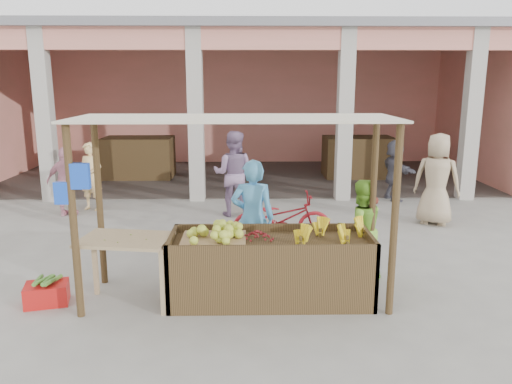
{
  "coord_description": "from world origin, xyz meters",
  "views": [
    {
      "loc": [
        0.2,
        -6.13,
        2.83
      ],
      "look_at": [
        0.33,
        1.2,
        1.18
      ],
      "focal_mm": 35.0,
      "sensor_mm": 36.0,
      "label": 1
    }
  ],
  "objects_px": {
    "motorcycle": "(282,218)",
    "red_crate": "(47,294)",
    "fruit_stall": "(271,270)",
    "vendor_blue": "(253,214)",
    "side_table": "(126,249)",
    "vendor_green": "(360,227)"
  },
  "relations": [
    {
      "from": "vendor_blue",
      "to": "motorcycle",
      "type": "distance_m",
      "value": 1.58
    },
    {
      "from": "vendor_green",
      "to": "vendor_blue",
      "type": "bearing_deg",
      "value": -14.82
    },
    {
      "from": "side_table",
      "to": "motorcycle",
      "type": "distance_m",
      "value": 3.22
    },
    {
      "from": "side_table",
      "to": "vendor_green",
      "type": "relative_size",
      "value": 0.78
    },
    {
      "from": "vendor_blue",
      "to": "motorcycle",
      "type": "relative_size",
      "value": 1.01
    },
    {
      "from": "fruit_stall",
      "to": "side_table",
      "type": "relative_size",
      "value": 2.17
    },
    {
      "from": "red_crate",
      "to": "vendor_green",
      "type": "relative_size",
      "value": 0.34
    },
    {
      "from": "side_table",
      "to": "motorcycle",
      "type": "bearing_deg",
      "value": 56.35
    },
    {
      "from": "fruit_stall",
      "to": "vendor_green",
      "type": "height_order",
      "value": "vendor_green"
    },
    {
      "from": "vendor_blue",
      "to": "side_table",
      "type": "bearing_deg",
      "value": 35.74
    },
    {
      "from": "fruit_stall",
      "to": "vendor_blue",
      "type": "xyz_separation_m",
      "value": [
        -0.23,
        0.86,
        0.53
      ]
    },
    {
      "from": "fruit_stall",
      "to": "red_crate",
      "type": "distance_m",
      "value": 2.91
    },
    {
      "from": "motorcycle",
      "to": "red_crate",
      "type": "bearing_deg",
      "value": 123.88
    },
    {
      "from": "vendor_green",
      "to": "motorcycle",
      "type": "relative_size",
      "value": 0.84
    },
    {
      "from": "side_table",
      "to": "red_crate",
      "type": "bearing_deg",
      "value": -173.19
    },
    {
      "from": "side_table",
      "to": "red_crate",
      "type": "xyz_separation_m",
      "value": [
        -1.06,
        0.02,
        -0.61
      ]
    },
    {
      "from": "fruit_stall",
      "to": "red_crate",
      "type": "xyz_separation_m",
      "value": [
        -2.9,
        -0.09,
        -0.26
      ]
    },
    {
      "from": "side_table",
      "to": "red_crate",
      "type": "height_order",
      "value": "side_table"
    },
    {
      "from": "side_table",
      "to": "motorcycle",
      "type": "relative_size",
      "value": 0.65
    },
    {
      "from": "fruit_stall",
      "to": "vendor_blue",
      "type": "bearing_deg",
      "value": 104.66
    },
    {
      "from": "side_table",
      "to": "vendor_green",
      "type": "xyz_separation_m",
      "value": [
        3.16,
        0.86,
        0.02
      ]
    },
    {
      "from": "side_table",
      "to": "vendor_green",
      "type": "height_order",
      "value": "vendor_green"
    }
  ]
}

